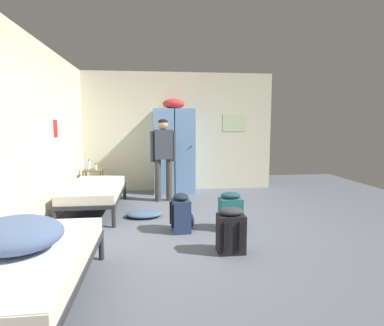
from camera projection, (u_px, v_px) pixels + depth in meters
ground_plane at (194, 232)px, 4.57m from camera, size 9.54×9.54×0.00m
room_backdrop at (114, 135)px, 5.52m from camera, size 4.39×6.02×2.68m
locker_bank at (174, 149)px, 7.10m from camera, size 0.90×0.55×2.07m
shelf_unit at (93, 180)px, 6.75m from camera, size 0.38×0.30×0.57m
bed_left_rear at (95, 190)px, 5.57m from camera, size 0.90×1.90×0.49m
bed_left_front at (30, 264)px, 2.63m from camera, size 0.90×1.90×0.49m
bedding_heap at (16, 234)px, 2.62m from camera, size 0.75×0.68×0.28m
person_traveler at (163, 152)px, 6.30m from camera, size 0.51×0.25×1.62m
water_bottle at (89, 165)px, 6.73m from camera, size 0.07×0.07×0.22m
lotion_bottle at (96, 167)px, 6.69m from camera, size 0.06×0.06×0.14m
backpack_black at (231, 231)px, 3.82m from camera, size 0.32×0.34×0.55m
backpack_teal at (231, 212)px, 4.64m from camera, size 0.33×0.34×0.55m
backpack_navy at (182, 213)px, 4.56m from camera, size 0.36×0.34×0.55m
clothes_pile_denim at (144, 214)px, 5.29m from camera, size 0.60×0.43×0.11m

